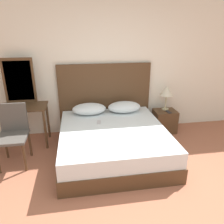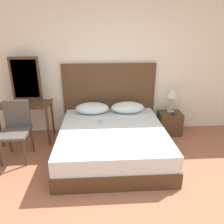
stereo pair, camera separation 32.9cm
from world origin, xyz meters
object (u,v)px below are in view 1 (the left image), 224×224
(phone_on_bed, at_px, (99,122))
(vanity_desk, at_px, (21,113))
(nightstand, at_px, (165,121))
(phone_on_nightstand, at_px, (169,112))
(table_lamp, at_px, (167,91))
(bed, at_px, (113,141))
(chair, at_px, (13,131))

(phone_on_bed, bearing_deg, vanity_desk, 166.01)
(phone_on_bed, xyz_separation_m, vanity_desk, (-1.36, 0.34, 0.12))
(nightstand, height_order, phone_on_nightstand, phone_on_nightstand)
(nightstand, height_order, table_lamp, table_lamp)
(bed, xyz_separation_m, chair, (-1.57, 0.05, 0.30))
(phone_on_nightstand, bearing_deg, nightstand, 107.32)
(bed, distance_m, table_lamp, 1.58)
(bed, relative_size, chair, 2.00)
(phone_on_bed, height_order, phone_on_nightstand, phone_on_bed)
(table_lamp, xyz_separation_m, phone_on_nightstand, (0.01, -0.16, -0.38))
(nightstand, bearing_deg, chair, -166.73)
(chair, bearing_deg, phone_on_bed, 8.92)
(phone_on_bed, relative_size, nightstand, 0.35)
(phone_on_bed, distance_m, chair, 1.39)
(bed, relative_size, phone_on_bed, 11.94)
(phone_on_bed, relative_size, vanity_desk, 0.17)
(bed, distance_m, phone_on_bed, 0.42)
(nightstand, bearing_deg, bed, -149.62)
(table_lamp, bearing_deg, phone_on_nightstand, -87.35)
(vanity_desk, bearing_deg, chair, -90.69)
(chair, bearing_deg, phone_on_nightstand, 11.37)
(phone_on_nightstand, relative_size, vanity_desk, 0.17)
(phone_on_bed, relative_size, phone_on_nightstand, 1.02)
(bed, distance_m, vanity_desk, 1.72)
(bed, bearing_deg, nightstand, 30.38)
(bed, height_order, vanity_desk, vanity_desk)
(chair, bearing_deg, nightstand, 13.27)
(vanity_desk, bearing_deg, phone_on_nightstand, 0.22)
(bed, bearing_deg, vanity_desk, 158.81)
(bed, xyz_separation_m, vanity_desk, (-1.56, 0.61, 0.37))
(nightstand, relative_size, vanity_desk, 0.50)
(phone_on_nightstand, distance_m, vanity_desk, 2.81)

